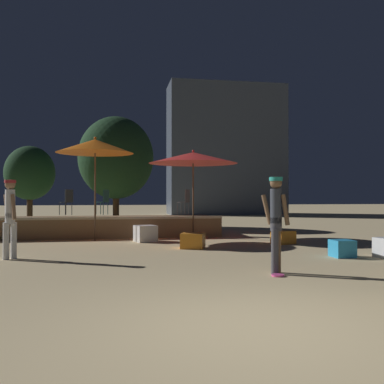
{
  "coord_description": "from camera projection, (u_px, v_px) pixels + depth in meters",
  "views": [
    {
      "loc": [
        -1.51,
        -4.28,
        1.39
      ],
      "look_at": [
        0.0,
        4.4,
        1.47
      ],
      "focal_mm": 40.0,
      "sensor_mm": 36.0,
      "label": 1
    }
  ],
  "objects": [
    {
      "name": "person_2",
      "position": [
        10.0,
        214.0,
        9.34
      ],
      "size": [
        0.39,
        0.47,
        1.75
      ],
      "rotation": [
        0.0,
        0.0,
        3.79
      ],
      "color": "white",
      "rests_on": "ground"
    },
    {
      "name": "cube_seat_4",
      "position": [
        283.0,
        237.0,
        12.35
      ],
      "size": [
        0.66,
        0.66,
        0.38
      ],
      "rotation": [
        0.0,
        0.0,
        0.28
      ],
      "color": "orange",
      "rests_on": "ground"
    },
    {
      "name": "background_tree_1",
      "position": [
        116.0,
        158.0,
        19.16
      ],
      "size": [
        3.36,
        3.36,
        4.94
      ],
      "color": "#3D2B1C",
      "rests_on": "ground"
    },
    {
      "name": "frisbee_disc",
      "position": [
        278.0,
        275.0,
        7.36
      ],
      "size": [
        0.22,
        0.22,
        0.03
      ],
      "color": "#E54C99",
      "rests_on": "ground"
    },
    {
      "name": "cube_seat_3",
      "position": [
        342.0,
        248.0,
        9.67
      ],
      "size": [
        0.47,
        0.47,
        0.39
      ],
      "rotation": [
        0.0,
        0.0,
        0.01
      ],
      "color": "#2D9EDB",
      "rests_on": "ground"
    },
    {
      "name": "bistro_chair_2",
      "position": [
        104.0,
        200.0,
        15.33
      ],
      "size": [
        0.47,
        0.47,
        0.9
      ],
      "rotation": [
        0.0,
        0.0,
        4.18
      ],
      "color": "#1E4C47",
      "rests_on": "wooden_deck"
    },
    {
      "name": "patio_umbrella_1",
      "position": [
        193.0,
        158.0,
        14.15
      ],
      "size": [
        2.94,
        2.94,
        2.91
      ],
      "color": "brown",
      "rests_on": "ground"
    },
    {
      "name": "ground_plane",
      "position": [
        264.0,
        329.0,
        4.46
      ],
      "size": [
        120.0,
        120.0,
        0.0
      ],
      "primitive_type": "plane",
      "color": "#D1B784"
    },
    {
      "name": "person_3",
      "position": [
        276.0,
        219.0,
        7.64
      ],
      "size": [
        0.47,
        0.37,
        1.73
      ],
      "rotation": [
        0.0,
        0.0,
        4.09
      ],
      "color": "brown",
      "rests_on": "ground"
    },
    {
      "name": "distant_building",
      "position": [
        226.0,
        150.0,
        32.46
      ],
      "size": [
        8.72,
        3.26,
        9.73
      ],
      "color": "#4C5666",
      "rests_on": "ground"
    },
    {
      "name": "cube_seat_2",
      "position": [
        145.0,
        233.0,
        12.93
      ],
      "size": [
        0.73,
        0.73,
        0.49
      ],
      "rotation": [
        0.0,
        0.0,
        0.31
      ],
      "color": "white",
      "rests_on": "ground"
    },
    {
      "name": "patio_umbrella_0",
      "position": [
        95.0,
        146.0,
        13.3
      ],
      "size": [
        2.38,
        2.38,
        3.23
      ],
      "color": "brown",
      "rests_on": "ground"
    },
    {
      "name": "background_tree_0",
      "position": [
        30.0,
        173.0,
        21.24
      ],
      "size": [
        2.44,
        2.44,
        3.87
      ],
      "color": "#3D2B1C",
      "rests_on": "ground"
    },
    {
      "name": "wooden_deck",
      "position": [
        94.0,
        226.0,
        14.92
      ],
      "size": [
        8.53,
        2.75,
        0.71
      ],
      "color": "olive",
      "rests_on": "ground"
    },
    {
      "name": "bistro_chair_1",
      "position": [
        67.0,
        200.0,
        15.14
      ],
      "size": [
        0.48,
        0.48,
        0.9
      ],
      "rotation": [
        0.0,
        0.0,
        3.99
      ],
      "color": "#2D3338",
      "rests_on": "wooden_deck"
    },
    {
      "name": "cube_seat_5",
      "position": [
        193.0,
        241.0,
        11.28
      ],
      "size": [
        0.75,
        0.75,
        0.4
      ],
      "rotation": [
        0.0,
        0.0,
        -0.35
      ],
      "color": "orange",
      "rests_on": "ground"
    },
    {
      "name": "bistro_chair_0",
      "position": [
        185.0,
        200.0,
        15.16
      ],
      "size": [
        0.48,
        0.47,
        0.9
      ],
      "rotation": [
        0.0,
        0.0,
        4.1
      ],
      "color": "#47474C",
      "rests_on": "wooden_deck"
    }
  ]
}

